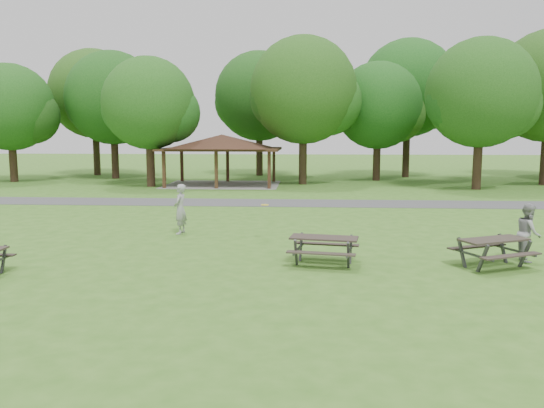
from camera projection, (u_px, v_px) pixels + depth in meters
The scene contains 17 objects.
ground at pixel (230, 265), 15.75m from camera, with size 160.00×160.00×0.00m, color #3C7020.
asphalt_path at pixel (266, 203), 29.59m from camera, with size 120.00×3.20×0.02m, color #474749.
pavilion at pixel (222, 144), 39.32m from camera, with size 8.60×7.01×3.76m.
tree_row_b at pixel (11, 110), 41.55m from camera, with size 7.14×6.80×9.28m.
tree_row_c at pixel (114, 101), 44.45m from camera, with size 8.19×7.80×10.67m.
tree_row_d at pixel (150, 106), 37.81m from camera, with size 6.93×6.60×9.27m.
tree_row_e at pixel (305, 94), 39.45m from camera, with size 8.40×8.00×11.02m.
tree_row_f at pixel (379, 108), 42.66m from camera, with size 7.35×7.00×9.55m.
tree_row_g at pixel (482, 96), 35.79m from camera, with size 7.77×7.40×10.25m.
tree_deep_a at pixel (95, 97), 48.02m from camera, with size 8.40×8.00×11.38m.
tree_deep_b at pixel (260, 99), 47.60m from camera, with size 8.40×8.00×11.13m.
tree_deep_c at pixel (409, 91), 45.72m from camera, with size 8.82×8.40×11.90m.
picnic_table_middle at pixel (324, 243), 15.75m from camera, with size 2.22×1.90×0.86m.
picnic_table_far at pixel (494, 246), 15.41m from camera, with size 2.51×2.32×0.88m.
frisbee_in_flight at pixel (265, 205), 19.16m from camera, with size 0.30×0.30×0.02m.
frisbee_thrower at pixel (180, 209), 20.48m from camera, with size 0.71×0.46×1.94m, color #9C9C9F.
frisbee_catcher at pixel (528, 233), 16.10m from camera, with size 0.86×0.67×1.78m, color #9A9A9D.
Camera 1 is at (2.23, -15.25, 3.92)m, focal length 35.00 mm.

